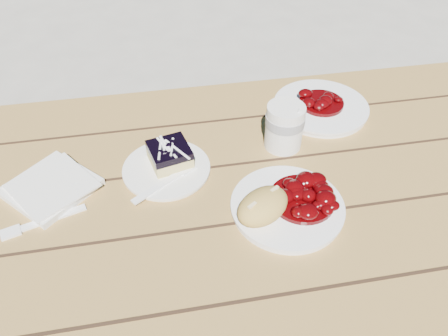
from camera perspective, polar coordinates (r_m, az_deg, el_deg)
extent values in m
cube|color=brown|center=(0.88, -4.59, -5.05)|extent=(2.00, 0.80, 0.05)
cube|color=brown|center=(1.65, 26.55, -1.11)|extent=(0.07, 0.07, 0.70)
cube|color=brown|center=(1.56, -6.87, 5.48)|extent=(1.80, 0.25, 0.04)
cube|color=brown|center=(1.90, 18.46, 2.32)|extent=(0.06, 0.06, 0.42)
cylinder|color=white|center=(0.84, 8.24, -5.13)|extent=(0.21, 0.21, 0.02)
ellipsoid|color=tan|center=(0.79, 5.08, -5.00)|extent=(0.13, 0.12, 0.06)
cylinder|color=white|center=(0.92, -7.51, -0.18)|extent=(0.18, 0.18, 0.01)
cube|color=#CEBE70|center=(0.92, -7.07, 1.35)|extent=(0.10, 0.10, 0.03)
cube|color=black|center=(0.91, -7.18, 2.36)|extent=(0.10, 0.10, 0.02)
cylinder|color=white|center=(0.96, 7.89, 5.38)|extent=(0.08, 0.08, 0.10)
cube|color=white|center=(0.94, -21.66, -2.34)|extent=(0.21, 0.21, 0.01)
cylinder|color=white|center=(1.11, 12.50, 7.73)|extent=(0.23, 0.23, 0.02)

